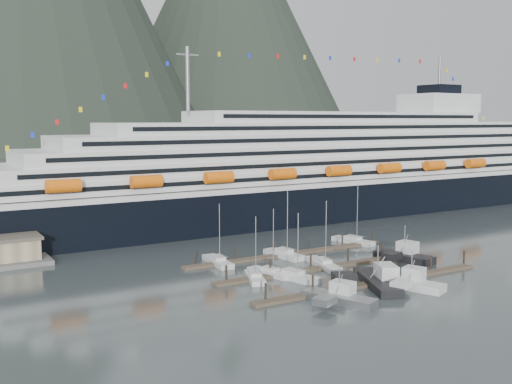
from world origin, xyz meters
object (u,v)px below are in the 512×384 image
Objects in this scene: sailboat_d at (323,264)px; sailboat_g at (353,241)px; sailboat_b at (269,273)px; trawler_a at (339,297)px; trawler_b at (411,283)px; sailboat_e at (218,262)px; cruise_ship at (315,175)px; sailboat_f at (284,255)px; trawler_c at (376,281)px; sailboat_a at (255,278)px; trawler_e at (404,256)px; sailboat_c at (293,277)px.

sailboat_g reaches higher than sailboat_d.
trawler_a is (0.49, -19.39, 0.44)m from sailboat_b.
trawler_b is (-15.69, -33.78, 0.49)m from sailboat_g.
cruise_ship is at bearing -48.52° from sailboat_e.
sailboat_f is at bearing -57.81° from sailboat_b.
trawler_c is at bearing 176.73° from sailboat_f.
trawler_b is (15.32, 0.01, 0.06)m from trawler_a.
trawler_c is at bearing -171.17° from sailboat_d.
cruise_ship is at bearing -45.95° from trawler_b.
sailboat_a is 16.36m from sailboat_d.
sailboat_a is 0.94× the size of sailboat_b.
trawler_c is at bearing 107.97° from trawler_e.
trawler_b is (5.63, -30.08, 0.47)m from sailboat_f.
sailboat_b is 0.82× the size of trawler_c.
sailboat_d is at bearing -175.48° from sailboat_f.
trawler_b is 0.74× the size of trawler_c.
sailboat_e reaches higher than sailboat_c.
sailboat_e is at bearing -143.30° from cruise_ship.
sailboat_f is (-36.89, -39.91, -11.60)m from cruise_ship.
sailboat_b is 34.63m from sailboat_g.
sailboat_e is (-16.54, 12.09, 0.00)m from sailboat_d.
sailboat_d is at bearing 21.69° from trawler_c.
sailboat_d is (-34.79, -50.34, -11.62)m from cruise_ship.
sailboat_a is at bearing 70.49° from trawler_e.
trawler_b is (20.07, -31.74, 0.49)m from sailboat_e.
sailboat_c is 1.09× the size of trawler_b.
cruise_ship is at bearing -34.74° from sailboat_g.
sailboat_b reaches higher than sailboat_e.
trawler_e is at bearing -104.67° from sailboat_c.
cruise_ship reaches higher than trawler_e.
sailboat_c is 15.04m from trawler_a.
trawler_a is at bearing 125.98° from sailboat_g.
sailboat_a is 0.98× the size of trawler_a.
trawler_e is (29.06, -4.22, 0.57)m from sailboat_b.
cruise_ship reaches higher than trawler_a.
sailboat_d is 17.38m from trawler_e.
sailboat_d reaches higher than trawler_a.
sailboat_a is 0.86× the size of sailboat_g.
trawler_e is at bearing -135.17° from sailboat_f.
sailboat_e is 0.99× the size of trawler_e.
sailboat_g is at bearing -10.11° from trawler_c.
trawler_e reaches higher than trawler_a.
sailboat_b is at bearing 103.08° from sailboat_g.
sailboat_a is 13.89m from sailboat_e.
trawler_b is at bearing -142.91° from sailboat_e.
trawler_e is at bearing -112.50° from sailboat_b.
sailboat_b is 1.01× the size of sailboat_e.
cruise_ship is at bearing -54.38° from sailboat_c.
sailboat_g reaches higher than trawler_c.
sailboat_d is 0.96× the size of sailboat_g.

